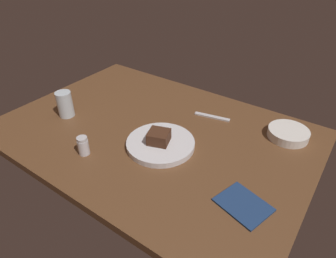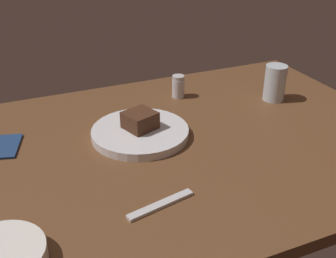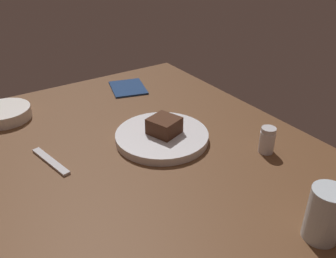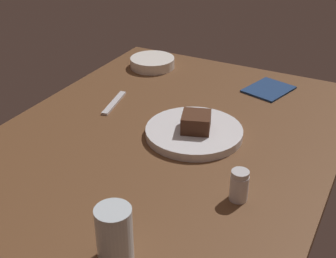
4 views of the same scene
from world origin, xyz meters
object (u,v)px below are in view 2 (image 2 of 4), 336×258
side_bowl (0,258)px  chocolate_cake_slice (140,120)px  dessert_plate (140,133)px  dessert_spoon (161,205)px  salt_shaker (178,87)px  water_glass (275,83)px

side_bowl → chocolate_cake_slice: bearing=-137.8°
dessert_plate → chocolate_cake_slice: size_ratio=3.40×
dessert_spoon → chocolate_cake_slice: bearing=-114.0°
dessert_plate → salt_shaker: bearing=-135.6°
dessert_plate → dessert_spoon: dessert_plate is taller
dessert_plate → water_glass: water_glass is taller
chocolate_cake_slice → water_glass: 45.33cm
chocolate_cake_slice → water_glass: (-45.03, -5.13, 1.09)cm
dessert_plate → side_bowl: size_ratio=1.64×
dessert_plate → water_glass: 45.87cm
chocolate_cake_slice → dessert_spoon: (6.30, 29.05, -3.99)cm
salt_shaker → side_bowl: bearing=42.8°
side_bowl → dessert_spoon: (-30.25, -4.07, -1.36)cm
chocolate_cake_slice → salt_shaker: size_ratio=1.06×
salt_shaker → side_bowl: (55.76, 51.59, -1.71)cm
chocolate_cake_slice → dessert_plate: bearing=65.5°
salt_shaker → water_glass: (-25.83, 13.34, 2.01)cm
chocolate_cake_slice → side_bowl: 49.40cm
water_glass → side_bowl: water_glass is taller
dessert_spoon → water_glass: bearing=-158.1°
dessert_plate → salt_shaker: (-19.47, -19.06, 2.34)cm
salt_shaker → dessert_plate: bearing=44.4°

